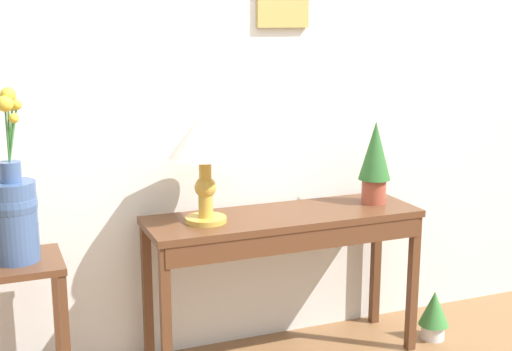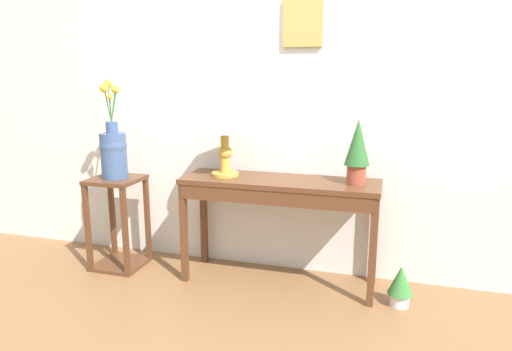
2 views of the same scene
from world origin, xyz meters
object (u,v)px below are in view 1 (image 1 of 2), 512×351
pedestal_stand_left (24,339)px  flower_vase_tall (13,209)px  table_lamp (205,141)px  potted_plant_on_console (375,159)px  potted_plant_floor (434,313)px  console_table (285,234)px

pedestal_stand_left → flower_vase_tall: flower_vase_tall is taller
table_lamp → flower_vase_tall: size_ratio=0.73×
potted_plant_on_console → potted_plant_floor: potted_plant_on_console is taller
potted_plant_on_console → pedestal_stand_left: potted_plant_on_console is taller
pedestal_stand_left → potted_plant_on_console: bearing=2.8°
table_lamp → pedestal_stand_left: (-0.87, -0.08, -0.81)m
potted_plant_on_console → potted_plant_floor: (0.33, -0.14, -0.86)m
console_table → pedestal_stand_left: (-1.27, -0.05, -0.31)m
potted_plant_on_console → pedestal_stand_left: (-1.80, -0.09, -0.65)m
console_table → flower_vase_tall: (-1.27, -0.05, 0.27)m
console_table → potted_plant_floor: 1.00m
potted_plant_floor → flower_vase_tall: bearing=178.7°
potted_plant_floor → pedestal_stand_left: bearing=178.7°
potted_plant_on_console → flower_vase_tall: bearing=-177.1°
table_lamp → potted_plant_on_console: 0.94m
console_table → table_lamp: (-0.41, 0.03, 0.49)m
pedestal_stand_left → potted_plant_floor: pedestal_stand_left is taller
potted_plant_on_console → pedestal_stand_left: 1.91m
console_table → pedestal_stand_left: 1.31m
flower_vase_tall → table_lamp: bearing=5.3°
potted_plant_on_console → flower_vase_tall: flower_vase_tall is taller
potted_plant_on_console → flower_vase_tall: size_ratio=0.59×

